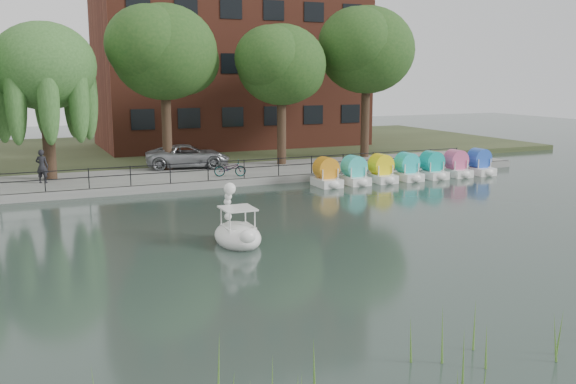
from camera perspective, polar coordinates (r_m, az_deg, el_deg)
ground_plane at (r=21.80m, az=3.04°, el=-5.21°), size 120.00×120.00×0.00m
promenade at (r=36.44m, az=-8.34°, el=1.37°), size 40.00×6.00×0.40m
kerb at (r=33.64m, az=-7.00°, el=0.65°), size 40.00×0.25×0.40m
land_strip at (r=49.97m, az=-12.65°, el=3.64°), size 60.00×22.00×0.36m
railing at (r=33.69m, az=-7.13°, el=2.29°), size 32.00×0.05×1.00m
apartment_building at (r=51.53m, az=-5.16°, el=14.27°), size 20.00×10.07×18.00m
willow_mid at (r=35.79m, az=-20.89°, el=10.36°), size 5.32×5.32×8.15m
broadleaf_center at (r=37.71m, az=-10.95°, el=12.05°), size 6.00×6.00×9.25m
broadleaf_right at (r=39.40m, az=-0.59°, el=11.18°), size 5.40×5.40×8.32m
broadleaf_far at (r=43.26m, az=7.00°, el=12.38°), size 6.30×6.30×9.71m
minivan at (r=38.53m, az=-8.91°, el=3.32°), size 3.53×6.02×1.58m
bicycle at (r=34.92m, az=-5.18°, el=2.20°), size 1.16×1.82×1.00m
pedestrian at (r=34.89m, az=-21.04°, el=2.35°), size 0.85×0.74×1.98m
swan_boat at (r=22.57m, az=-4.55°, el=-3.49°), size 1.56×2.55×2.06m
pedal_boat_row at (r=36.69m, az=10.55°, el=2.00°), size 11.35×1.70×1.40m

